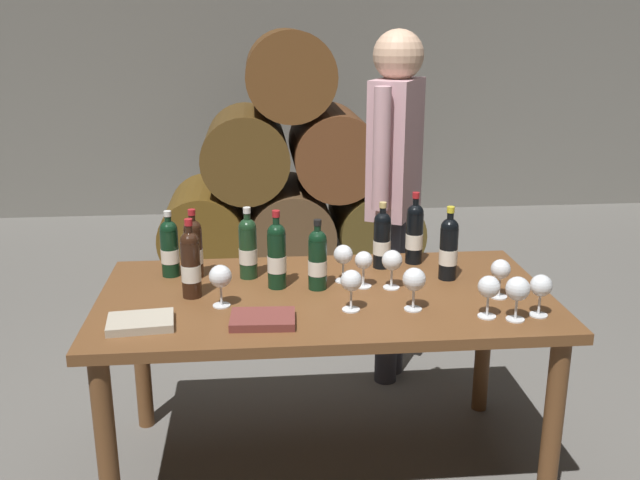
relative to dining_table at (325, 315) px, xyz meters
The scene contains 26 objects.
ground_plane 0.67m from the dining_table, ahead, with size 14.00×14.00×0.00m, color #66635E.
cellar_back_wall 4.26m from the dining_table, 90.00° to the left, with size 10.00×0.24×2.80m, color slate.
barrel_stack 2.60m from the dining_table, 90.00° to the left, with size 1.86×0.90×1.69m.
dining_table is the anchor object (origin of this frame).
wine_bottle_0 0.57m from the dining_table, 38.06° to the left, with size 0.07×0.07×0.31m.
wine_bottle_1 0.30m from the dining_table, 155.05° to the left, with size 0.07×0.07×0.31m.
wine_bottle_2 0.56m from the dining_table, 12.98° to the left, with size 0.07×0.07×0.30m.
wine_bottle_3 0.41m from the dining_table, 144.53° to the left, with size 0.07×0.07×0.29m.
wine_bottle_4 0.59m from the dining_table, 155.58° to the left, with size 0.07×0.07×0.28m.
wine_bottle_5 0.54m from the dining_table, behind, with size 0.07×0.07×0.30m.
wine_bottle_6 0.44m from the dining_table, 46.26° to the left, with size 0.07×0.07×0.28m.
wine_bottle_7 0.69m from the dining_table, 157.08° to the left, with size 0.07×0.07×0.27m.
wine_bottle_8 0.22m from the dining_table, 112.90° to the left, with size 0.07×0.07×0.28m.
wine_glass_0 0.25m from the dining_table, 55.53° to the left, with size 0.08×0.08×0.15m.
wine_glass_1 0.27m from the dining_table, 66.01° to the right, with size 0.08×0.08×0.15m.
wine_glass_2 0.41m from the dining_table, 32.14° to the right, with size 0.08×0.08×0.16m.
wine_glass_3 0.44m from the dining_table, 166.62° to the right, with size 0.08×0.08×0.16m.
wine_glass_4 0.64m from the dining_table, 27.03° to the right, with size 0.08×0.08×0.15m.
wine_glass_5 0.33m from the dining_table, ahead, with size 0.08×0.08×0.15m.
wine_glass_6 0.68m from the dining_table, ahead, with size 0.07×0.07×0.15m.
wine_glass_7 0.25m from the dining_table, 19.57° to the left, with size 0.07×0.07×0.14m.
wine_glass_8 0.80m from the dining_table, 21.23° to the right, with size 0.08×0.08×0.15m.
wine_glass_9 0.73m from the dining_table, 26.22° to the right, with size 0.08×0.08×0.16m.
tasting_notebook 0.37m from the dining_table, 132.82° to the right, with size 0.22×0.16×0.03m, color brown.
leather_ledger 0.70m from the dining_table, 159.40° to the right, with size 0.22×0.16×0.03m, color #B2A893.
sommelier_presenting 0.93m from the dining_table, 61.66° to the left, with size 0.31×0.45×1.72m.
Camera 1 is at (-0.25, -2.52, 1.76)m, focal length 40.25 mm.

